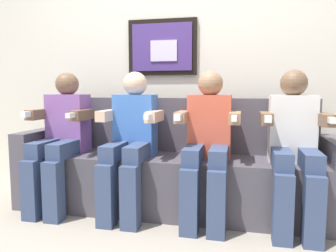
# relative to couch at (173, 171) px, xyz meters

# --- Properties ---
(ground_plane) EXTENTS (6.40, 6.40, 0.00)m
(ground_plane) POSITION_rel_couch_xyz_m (0.00, -0.33, -0.31)
(ground_plane) COLOR #9E9384
(back_wall_assembly) EXTENTS (4.92, 0.10, 2.60)m
(back_wall_assembly) POSITION_rel_couch_xyz_m (-0.00, 0.44, 0.99)
(back_wall_assembly) COLOR silver
(back_wall_assembly) RESTS_ON ground_plane
(couch) EXTENTS (2.52, 0.58, 0.90)m
(couch) POSITION_rel_couch_xyz_m (0.00, 0.00, 0.00)
(couch) COLOR #514C56
(couch) RESTS_ON ground_plane
(person_leftmost) EXTENTS (0.46, 0.56, 1.11)m
(person_leftmost) POSITION_rel_couch_xyz_m (-0.89, -0.17, 0.29)
(person_leftmost) COLOR #8C59A5
(person_leftmost) RESTS_ON ground_plane
(person_left_center) EXTENTS (0.46, 0.56, 1.11)m
(person_left_center) POSITION_rel_couch_xyz_m (-0.30, -0.17, 0.29)
(person_left_center) COLOR #3F72CC
(person_left_center) RESTS_ON ground_plane
(person_right_center) EXTENTS (0.46, 0.56, 1.11)m
(person_right_center) POSITION_rel_couch_xyz_m (0.30, -0.17, 0.29)
(person_right_center) COLOR #D8593F
(person_right_center) RESTS_ON ground_plane
(person_rightmost) EXTENTS (0.46, 0.56, 1.11)m
(person_rightmost) POSITION_rel_couch_xyz_m (0.89, -0.17, 0.29)
(person_rightmost) COLOR white
(person_rightmost) RESTS_ON ground_plane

